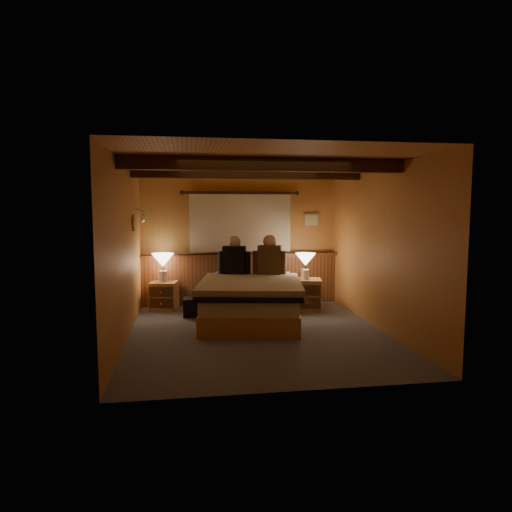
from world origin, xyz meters
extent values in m
plane|color=slate|center=(0.00, 0.00, 0.00)|extent=(4.20, 4.20, 0.00)
plane|color=tan|center=(0.00, 0.00, 2.40)|extent=(4.20, 4.20, 0.00)
plane|color=#D5854C|center=(0.00, 2.10, 1.20)|extent=(3.60, 0.00, 3.60)
plane|color=#D5854C|center=(-1.80, 0.00, 1.20)|extent=(0.00, 4.20, 4.20)
plane|color=#D5854C|center=(1.80, 0.00, 1.20)|extent=(0.00, 4.20, 4.20)
plane|color=#D5854C|center=(0.00, -2.10, 1.20)|extent=(3.60, 0.00, 3.60)
cube|color=brown|center=(0.00, 2.04, 0.45)|extent=(3.60, 0.12, 0.90)
cube|color=brown|center=(0.00, 1.98, 0.92)|extent=(3.60, 0.22, 0.04)
cylinder|color=#422710|center=(0.00, 2.02, 2.05)|extent=(2.10, 0.05, 0.05)
sphere|color=#422710|center=(-1.05, 2.02, 2.05)|extent=(0.08, 0.08, 0.08)
sphere|color=#422710|center=(1.05, 2.02, 2.05)|extent=(0.08, 0.08, 0.08)
cube|color=beige|center=(0.00, 2.03, 1.50)|extent=(1.85, 0.08, 1.05)
cube|color=#422710|center=(0.00, -0.60, 2.31)|extent=(3.60, 0.15, 0.16)
cube|color=#422710|center=(0.00, 0.90, 2.31)|extent=(3.60, 0.15, 0.16)
cylinder|color=silver|center=(-1.74, 1.60, 1.75)|extent=(0.03, 0.55, 0.03)
torus|color=silver|center=(-1.71, 1.45, 1.63)|extent=(0.01, 0.21, 0.21)
torus|color=silver|center=(-1.71, 1.68, 1.63)|extent=(0.01, 0.21, 0.21)
cube|color=#A88854|center=(1.35, 2.08, 1.55)|extent=(0.30, 0.03, 0.25)
cube|color=#F0E8C6|center=(1.35, 2.06, 1.55)|extent=(0.24, 0.01, 0.19)
cube|color=tan|center=(-0.01, 0.67, 0.14)|extent=(1.74, 2.12, 0.29)
cube|color=silver|center=(-0.01, 0.67, 0.40)|extent=(1.69, 2.08, 0.23)
cube|color=black|center=(-0.05, 0.44, 0.54)|extent=(1.73, 1.76, 0.08)
cube|color=tan|center=(-0.03, 0.56, 0.61)|extent=(1.80, 1.95, 0.11)
cube|color=silver|center=(-0.23, 1.46, 0.59)|extent=(0.62, 0.42, 0.15)
cube|color=silver|center=(0.48, 1.34, 0.59)|extent=(0.62, 0.42, 0.15)
cube|color=tan|center=(-1.39, 1.78, 0.25)|extent=(0.52, 0.49, 0.49)
cube|color=brown|center=(-1.43, 1.59, 0.34)|extent=(0.40, 0.10, 0.17)
cube|color=brown|center=(-1.43, 1.59, 0.15)|extent=(0.40, 0.10, 0.17)
cylinder|color=silver|center=(-1.43, 1.59, 0.34)|extent=(0.04, 0.04, 0.03)
cylinder|color=silver|center=(-1.43, 1.59, 0.15)|extent=(0.04, 0.04, 0.03)
cube|color=tan|center=(1.08, 1.36, 0.27)|extent=(0.57, 0.54, 0.54)
cube|color=brown|center=(1.04, 1.16, 0.38)|extent=(0.44, 0.11, 0.19)
cube|color=brown|center=(1.04, 1.16, 0.16)|extent=(0.44, 0.11, 0.19)
cylinder|color=silver|center=(1.04, 1.16, 0.38)|extent=(0.04, 0.04, 0.03)
cylinder|color=silver|center=(1.04, 1.16, 0.16)|extent=(0.04, 0.04, 0.03)
cylinder|color=silver|center=(-1.40, 1.79, 0.59)|extent=(0.15, 0.15, 0.19)
cylinder|color=silver|center=(-1.40, 1.79, 0.71)|extent=(0.03, 0.03, 0.11)
cone|color=#FFF0C6|center=(-1.40, 1.79, 0.87)|extent=(0.38, 0.38, 0.23)
cylinder|color=silver|center=(1.05, 1.34, 0.63)|extent=(0.14, 0.14, 0.17)
cylinder|color=silver|center=(1.05, 1.34, 0.75)|extent=(0.02, 0.02, 0.10)
cone|color=#FFF0C6|center=(1.05, 1.34, 0.89)|extent=(0.35, 0.35, 0.21)
cube|color=black|center=(-0.19, 1.38, 0.88)|extent=(0.42, 0.31, 0.49)
cylinder|color=black|center=(-0.40, 1.44, 0.85)|extent=(0.12, 0.12, 0.39)
cylinder|color=black|center=(0.02, 1.33, 0.85)|extent=(0.12, 0.12, 0.39)
sphere|color=tan|center=(-0.19, 1.38, 1.20)|extent=(0.22, 0.22, 0.22)
cube|color=#4C331E|center=(0.40, 1.25, 0.89)|extent=(0.43, 0.33, 0.51)
cylinder|color=#4C331E|center=(0.18, 1.32, 0.85)|extent=(0.12, 0.12, 0.41)
cylinder|color=#4C331E|center=(0.61, 1.19, 0.85)|extent=(0.12, 0.12, 0.41)
sphere|color=tan|center=(0.40, 1.25, 1.22)|extent=(0.22, 0.22, 0.22)
cube|color=black|center=(-0.80, 1.19, 0.15)|extent=(0.51, 0.33, 0.30)
cylinder|color=black|center=(-0.80, 1.19, 0.32)|extent=(0.10, 0.30, 0.08)
camera|label=1|loc=(-1.00, -6.26, 1.77)|focal=32.00mm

